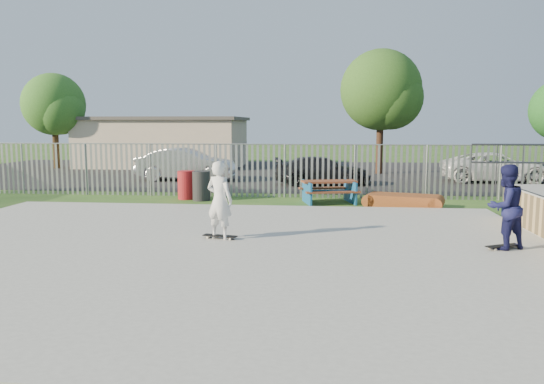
# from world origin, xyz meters

# --- Properties ---
(ground) EXTENTS (120.00, 120.00, 0.00)m
(ground) POSITION_xyz_m (0.00, 0.00, 0.00)
(ground) COLOR #27501B
(ground) RESTS_ON ground
(concrete_slab) EXTENTS (15.00, 12.00, 0.15)m
(concrete_slab) POSITION_xyz_m (0.00, 0.00, 0.07)
(concrete_slab) COLOR #9A9B95
(concrete_slab) RESTS_ON ground
(fence) EXTENTS (26.04, 16.02, 2.00)m
(fence) POSITION_xyz_m (1.00, 4.59, 1.00)
(fence) COLOR gray
(fence) RESTS_ON ground
(picnic_table) EXTENTS (2.18, 1.93, 0.79)m
(picnic_table) POSITION_xyz_m (2.65, 7.73, 0.40)
(picnic_table) COLOR brown
(picnic_table) RESTS_ON ground
(funbox) EXTENTS (2.36, 1.64, 0.43)m
(funbox) POSITION_xyz_m (5.10, 6.95, 0.21)
(funbox) COLOR brown
(funbox) RESTS_ON ground
(trash_bin_red) EXTENTS (0.63, 0.63, 1.04)m
(trash_bin_red) POSITION_xyz_m (-2.58, 8.20, 0.52)
(trash_bin_red) COLOR maroon
(trash_bin_red) RESTS_ON ground
(trash_bin_grey) EXTENTS (0.64, 0.64, 1.06)m
(trash_bin_grey) POSITION_xyz_m (-1.94, 7.88, 0.53)
(trash_bin_grey) COLOR black
(trash_bin_grey) RESTS_ON ground
(parking_lot) EXTENTS (40.00, 18.00, 0.02)m
(parking_lot) POSITION_xyz_m (0.00, 19.00, 0.01)
(parking_lot) COLOR black
(parking_lot) RESTS_ON ground
(car_silver) EXTENTS (4.78, 1.71, 1.57)m
(car_silver) POSITION_xyz_m (-4.23, 14.40, 0.80)
(car_silver) COLOR silver
(car_silver) RESTS_ON parking_lot
(car_dark) EXTENTS (4.59, 2.47, 1.26)m
(car_dark) POSITION_xyz_m (2.38, 13.21, 0.65)
(car_dark) COLOR black
(car_dark) RESTS_ON parking_lot
(car_white) EXTENTS (5.09, 2.48, 1.39)m
(car_white) POSITION_xyz_m (10.56, 15.22, 0.72)
(car_white) COLOR silver
(car_white) RESTS_ON parking_lot
(building) EXTENTS (10.40, 6.40, 3.20)m
(building) POSITION_xyz_m (-8.00, 23.00, 1.61)
(building) COLOR beige
(building) RESTS_ON ground
(tree_left) EXTENTS (3.80, 3.80, 5.86)m
(tree_left) POSITION_xyz_m (-14.18, 20.66, 3.94)
(tree_left) COLOR #3B2A17
(tree_left) RESTS_ON ground
(tree_mid) EXTENTS (4.42, 4.42, 6.82)m
(tree_mid) POSITION_xyz_m (5.48, 19.14, 4.59)
(tree_mid) COLOR #3F2619
(tree_mid) RESTS_ON ground
(skateboard_a) EXTENTS (0.81, 0.54, 0.08)m
(skateboard_a) POSITION_xyz_m (6.27, 0.54, 0.19)
(skateboard_a) COLOR black
(skateboard_a) RESTS_ON concrete_slab
(skateboard_b) EXTENTS (0.82, 0.37, 0.08)m
(skateboard_b) POSITION_xyz_m (0.15, 0.92, 0.19)
(skateboard_b) COLOR black
(skateboard_b) RESTS_ON concrete_slab
(skater_navy) EXTENTS (1.07, 0.99, 1.78)m
(skater_navy) POSITION_xyz_m (6.27, 0.54, 1.04)
(skater_navy) COLOR #161846
(skater_navy) RESTS_ON concrete_slab
(skater_white) EXTENTS (0.76, 0.64, 1.78)m
(skater_white) POSITION_xyz_m (0.15, 0.92, 1.04)
(skater_white) COLOR white
(skater_white) RESTS_ON concrete_slab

